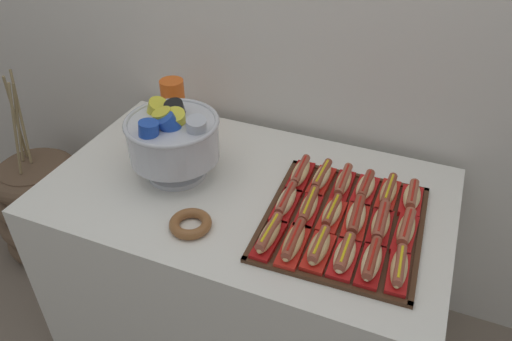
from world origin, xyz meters
The scene contains 25 objects.
ground_plane centered at (0.00, 0.00, 0.00)m, with size 10.00×10.00×0.00m, color #7A6B5B.
buffet_table centered at (0.00, 0.00, 0.41)m, with size 1.37×0.81×0.79m.
floor_vase centered at (-1.15, 0.12, 0.24)m, with size 0.46×0.46×0.94m.
serving_tray centered at (0.35, -0.05, 0.79)m, with size 0.50×0.54×0.01m.
hot_dog_0 centered at (0.17, -0.22, 0.82)m, with size 0.06×0.18×0.06m.
hot_dog_1 centered at (0.24, -0.21, 0.82)m, with size 0.07×0.19×0.06m.
hot_dog_2 centered at (0.32, -0.21, 0.82)m, with size 0.07×0.16×0.06m.
hot_dog_3 centered at (0.39, -0.21, 0.82)m, with size 0.07×0.16×0.06m.
hot_dog_4 centered at (0.47, -0.21, 0.82)m, with size 0.07×0.17×0.06m.
hot_dog_5 centered at (0.54, -0.20, 0.82)m, with size 0.07×0.16×0.06m.
hot_dog_6 centered at (0.16, -0.05, 0.82)m, with size 0.07×0.18×0.06m.
hot_dog_7 centered at (0.24, -0.05, 0.82)m, with size 0.07×0.17×0.06m.
hot_dog_8 centered at (0.31, -0.05, 0.82)m, with size 0.06×0.16×0.06m.
hot_dog_9 centered at (0.39, -0.04, 0.82)m, with size 0.08×0.18×0.06m.
hot_dog_10 centered at (0.46, -0.04, 0.82)m, with size 0.07×0.18×0.06m.
hot_dog_11 centered at (0.54, -0.04, 0.82)m, with size 0.06×0.18×0.06m.
hot_dog_12 centered at (0.16, 0.11, 0.82)m, with size 0.07×0.18×0.06m.
hot_dog_13 centered at (0.23, 0.12, 0.82)m, with size 0.06×0.17×0.06m.
hot_dog_14 centered at (0.31, 0.12, 0.82)m, with size 0.06×0.17×0.06m.
hot_dog_15 centered at (0.38, 0.12, 0.82)m, with size 0.07×0.16×0.06m.
hot_dog_16 centered at (0.46, 0.12, 0.82)m, with size 0.06×0.17×0.06m.
hot_dog_17 centered at (0.53, 0.13, 0.82)m, with size 0.07×0.16×0.06m.
punch_bowl centered at (-0.26, -0.01, 0.94)m, with size 0.32×0.32×0.27m.
cup_stack centered at (-0.42, 0.25, 0.90)m, with size 0.09×0.09×0.22m.
donut centered at (-0.08, -0.24, 0.80)m, with size 0.13×0.13×0.03m.
Camera 1 is at (0.54, -1.21, 1.83)m, focal length 34.61 mm.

